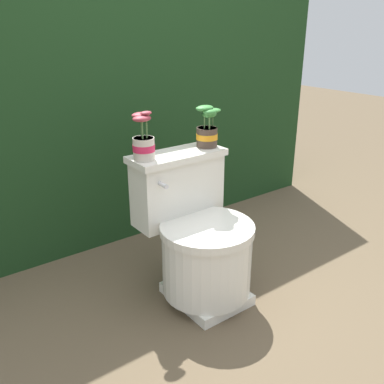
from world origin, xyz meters
name	(u,v)px	position (x,y,z in m)	size (l,w,h in m)	color
ground_plane	(222,292)	(0.00, 0.00, 0.00)	(12.00, 12.00, 0.00)	brown
hedge_backdrop	(105,101)	(0.00, 1.14, 0.77)	(2.81, 0.72, 1.53)	#193819
toilet	(198,239)	(-0.09, 0.08, 0.29)	(0.46, 0.53, 0.67)	silver
potted_plant_left	(143,142)	(-0.27, 0.24, 0.75)	(0.11, 0.12, 0.21)	beige
potted_plant_midleft	(207,130)	(0.08, 0.23, 0.75)	(0.15, 0.11, 0.20)	#47382D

